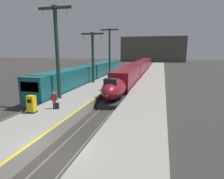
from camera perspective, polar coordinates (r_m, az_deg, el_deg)
ground_plane at (r=12.85m, az=-15.92°, el=-20.30°), size 260.00×260.00×0.00m
platform_left at (r=35.96m, az=-1.49°, el=1.82°), size 4.80×110.00×1.05m
platform_right at (r=34.61m, az=11.50°, el=1.19°), size 4.80×110.00×1.05m
platform_left_safety_stripe at (r=35.31m, az=2.06°, el=2.50°), size 0.20×107.80×0.01m
rail_main_left at (r=37.94m, az=4.47°, el=1.59°), size 0.08×110.00×0.12m
rail_main_right at (r=37.70m, az=6.71°, el=1.49°), size 0.08×110.00×0.12m
rail_secondary_left at (r=40.14m, az=-6.99°, el=2.11°), size 0.08×110.00×0.12m
rail_secondary_right at (r=39.62m, az=-4.97°, el=2.02°), size 0.08×110.00×0.12m
highspeed_train_main at (r=48.18m, az=7.71°, el=5.97°), size 2.92×56.73×3.60m
regional_train_adjacent at (r=38.57m, az=-6.62°, el=4.83°), size 2.85×36.60×3.80m
station_column_mid at (r=23.20m, az=-16.11°, el=12.55°), size 4.00×0.68×10.42m
station_column_far at (r=33.77m, az=-5.75°, el=10.90°), size 4.00×0.68×8.59m
station_column_distant at (r=44.20m, az=-0.72°, el=12.30°), size 4.00×0.68×10.28m
passenger_near_edge at (r=19.48m, az=-16.87°, el=-2.68°), size 0.47×0.40×1.69m
rolling_suitcase at (r=19.53m, az=-16.10°, el=-4.69°), size 0.40×0.22×0.98m
ticket_machine_yellow at (r=19.03m, az=-22.82°, el=-4.22°), size 0.76×0.62×1.60m
terminus_back_wall at (r=111.41m, az=11.96°, el=11.64°), size 36.00×2.00×14.00m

